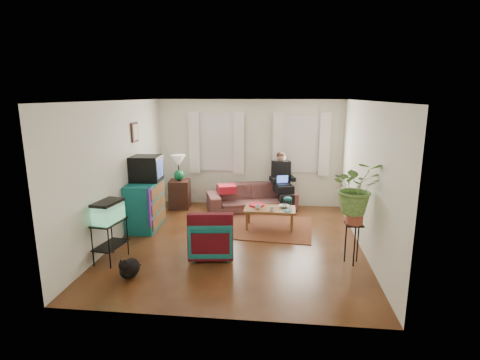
# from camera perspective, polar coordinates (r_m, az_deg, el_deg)

# --- Properties ---
(floor) EXTENTS (4.50, 5.00, 0.01)m
(floor) POSITION_cam_1_polar(r_m,az_deg,el_deg) (7.15, -0.35, -9.35)
(floor) COLOR #4F2B14
(floor) RESTS_ON ground
(ceiling) EXTENTS (4.50, 5.00, 0.01)m
(ceiling) POSITION_cam_1_polar(r_m,az_deg,el_deg) (6.62, -0.38, 11.98)
(ceiling) COLOR white
(ceiling) RESTS_ON wall_back
(wall_back) EXTENTS (4.50, 0.01, 2.60)m
(wall_back) POSITION_cam_1_polar(r_m,az_deg,el_deg) (9.21, 1.41, 4.11)
(wall_back) COLOR silver
(wall_back) RESTS_ON floor
(wall_front) EXTENTS (4.50, 0.01, 2.60)m
(wall_front) POSITION_cam_1_polar(r_m,az_deg,el_deg) (4.37, -4.11, -5.86)
(wall_front) COLOR silver
(wall_front) RESTS_ON floor
(wall_left) EXTENTS (0.01, 5.00, 2.60)m
(wall_left) POSITION_cam_1_polar(r_m,az_deg,el_deg) (7.36, -18.05, 1.25)
(wall_left) COLOR silver
(wall_left) RESTS_ON floor
(wall_right) EXTENTS (0.01, 5.00, 2.60)m
(wall_right) POSITION_cam_1_polar(r_m,az_deg,el_deg) (6.89, 18.58, 0.44)
(wall_right) COLOR silver
(wall_right) RESTS_ON floor
(window_left) EXTENTS (1.08, 0.04, 1.38)m
(window_left) POSITION_cam_1_polar(r_m,az_deg,el_deg) (9.26, -3.56, 5.69)
(window_left) COLOR white
(window_left) RESTS_ON wall_back
(window_right) EXTENTS (1.08, 0.04, 1.38)m
(window_right) POSITION_cam_1_polar(r_m,az_deg,el_deg) (9.14, 9.27, 5.46)
(window_right) COLOR white
(window_right) RESTS_ON wall_back
(curtains_left) EXTENTS (1.36, 0.06, 1.50)m
(curtains_left) POSITION_cam_1_polar(r_m,az_deg,el_deg) (9.18, -3.64, 5.63)
(curtains_left) COLOR white
(curtains_left) RESTS_ON wall_back
(curtains_right) EXTENTS (1.36, 0.06, 1.50)m
(curtains_right) POSITION_cam_1_polar(r_m,az_deg,el_deg) (9.06, 9.30, 5.39)
(curtains_right) COLOR white
(curtains_right) RESTS_ON wall_back
(picture_frame) EXTENTS (0.04, 0.32, 0.40)m
(picture_frame) POSITION_cam_1_polar(r_m,az_deg,el_deg) (8.03, -15.68, 7.02)
(picture_frame) COLOR #3D2616
(picture_frame) RESTS_ON wall_left
(area_rug) EXTENTS (2.13, 1.76, 0.01)m
(area_rug) POSITION_cam_1_polar(r_m,az_deg,el_deg) (7.88, 3.53, -7.15)
(area_rug) COLOR brown
(area_rug) RESTS_ON floor
(sofa) EXTENTS (2.24, 1.43, 0.82)m
(sofa) POSITION_cam_1_polar(r_m,az_deg,el_deg) (8.95, 1.80, -2.00)
(sofa) COLOR brown
(sofa) RESTS_ON floor
(seated_person) EXTENTS (0.69, 0.77, 1.24)m
(seated_person) POSITION_cam_1_polar(r_m,az_deg,el_deg) (9.10, 6.42, -0.44)
(seated_person) COLOR black
(seated_person) RESTS_ON sofa
(side_table) EXTENTS (0.52, 0.52, 0.69)m
(side_table) POSITION_cam_1_polar(r_m,az_deg,el_deg) (9.21, -9.18, -2.14)
(side_table) COLOR #3C2016
(side_table) RESTS_ON floor
(table_lamp) EXTENTS (0.39, 0.39, 0.63)m
(table_lamp) POSITION_cam_1_polar(r_m,az_deg,el_deg) (9.07, -9.33, 1.76)
(table_lamp) COLOR white
(table_lamp) RESTS_ON side_table
(dresser) EXTENTS (0.59, 1.10, 0.97)m
(dresser) POSITION_cam_1_polar(r_m,az_deg,el_deg) (7.98, -14.23, -3.67)
(dresser) COLOR #12536E
(dresser) RESTS_ON floor
(crt_tv) EXTENTS (0.62, 0.56, 0.52)m
(crt_tv) POSITION_cam_1_polar(r_m,az_deg,el_deg) (7.90, -14.14, 1.72)
(crt_tv) COLOR black
(crt_tv) RESTS_ON dresser
(aquarium_stand) EXTENTS (0.43, 0.65, 0.68)m
(aquarium_stand) POSITION_cam_1_polar(r_m,az_deg,el_deg) (6.62, -19.13, -8.80)
(aquarium_stand) COLOR black
(aquarium_stand) RESTS_ON floor
(aquarium) EXTENTS (0.38, 0.59, 0.36)m
(aquarium) POSITION_cam_1_polar(r_m,az_deg,el_deg) (6.45, -19.46, -4.50)
(aquarium) COLOR #7FD899
(aquarium) RESTS_ON aquarium_stand
(black_cat) EXTENTS (0.29, 0.44, 0.36)m
(black_cat) POSITION_cam_1_polar(r_m,az_deg,el_deg) (6.01, -16.48, -12.50)
(black_cat) COLOR black
(black_cat) RESTS_ON floor
(armchair) EXTENTS (0.80, 0.76, 0.74)m
(armchair) POSITION_cam_1_polar(r_m,az_deg,el_deg) (6.47, -4.38, -8.28)
(armchair) COLOR #126B6D
(armchair) RESTS_ON floor
(serape_throw) EXTENTS (0.76, 0.27, 0.61)m
(serape_throw) POSITION_cam_1_polar(r_m,az_deg,el_deg) (6.15, -4.54, -7.90)
(serape_throw) COLOR #9E0A0A
(serape_throw) RESTS_ON armchair
(coffee_table) EXTENTS (1.05, 0.59, 0.43)m
(coffee_table) POSITION_cam_1_polar(r_m,az_deg,el_deg) (7.78, 4.55, -5.81)
(coffee_table) COLOR brown
(coffee_table) RESTS_ON floor
(cup_a) EXTENTS (0.12, 0.12, 0.09)m
(cup_a) POSITION_cam_1_polar(r_m,az_deg,el_deg) (7.63, 2.77, -4.12)
(cup_a) COLOR white
(cup_a) RESTS_ON coffee_table
(cup_b) EXTENTS (0.10, 0.10, 0.09)m
(cup_b) POSITION_cam_1_polar(r_m,az_deg,el_deg) (7.54, 4.88, -4.37)
(cup_b) COLOR beige
(cup_b) RESTS_ON coffee_table
(bowl) EXTENTS (0.21, 0.21, 0.05)m
(bowl) POSITION_cam_1_polar(r_m,az_deg,el_deg) (7.79, 6.70, -3.99)
(bowl) COLOR white
(bowl) RESTS_ON coffee_table
(snack_tray) EXTENTS (0.33, 0.33, 0.04)m
(snack_tray) POSITION_cam_1_polar(r_m,az_deg,el_deg) (7.86, 2.57, -3.80)
(snack_tray) COLOR #B21414
(snack_tray) RESTS_ON coffee_table
(birdcage) EXTENTS (0.17, 0.17, 0.30)m
(birdcage) POSITION_cam_1_polar(r_m,az_deg,el_deg) (7.53, 7.27, -3.61)
(birdcage) COLOR #115B6B
(birdcage) RESTS_ON coffee_table
(plant_stand) EXTENTS (0.31, 0.31, 0.68)m
(plant_stand) POSITION_cam_1_polar(r_m,az_deg,el_deg) (6.43, 16.78, -9.26)
(plant_stand) COLOR black
(plant_stand) RESTS_ON floor
(potted_plant) EXTENTS (0.82, 0.73, 0.86)m
(potted_plant) POSITION_cam_1_polar(r_m,az_deg,el_deg) (6.18, 17.26, -2.26)
(potted_plant) COLOR #599947
(potted_plant) RESTS_ON plant_stand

